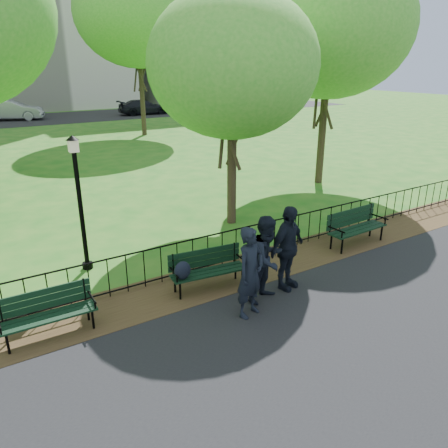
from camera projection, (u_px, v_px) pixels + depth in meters
ground at (266, 304)px, 8.96m from camera, size 120.00×120.00×0.00m
asphalt_path at (410, 408)px, 6.27m from camera, size 60.00×9.20×0.01m
dirt_strip at (226, 276)px, 10.15m from camera, size 60.00×1.60×0.01m
far_street at (12, 121)px, 36.68m from camera, size 70.00×9.00×0.01m
iron_fence at (215, 249)px, 10.37m from camera, size 24.06×0.06×1.00m
apartment_east at (202, 1)px, 55.80m from camera, size 20.00×15.00×24.00m
park_bench_main at (198, 267)px, 9.29m from camera, size 1.72×0.72×0.95m
park_bench_left_a at (47, 308)px, 7.81m from camera, size 1.67×0.54×0.94m
park_bench_right_a at (355, 223)px, 11.74m from camera, size 1.87×0.65×1.05m
lamppost at (80, 199)px, 9.94m from camera, size 0.29×0.29×3.19m
tree_near_e at (232, 65)px, 11.95m from camera, size 4.76×4.76×6.63m
tree_mid_e at (330, 27)px, 15.98m from camera, size 6.08×6.08×8.48m
tree_far_e at (137, 12)px, 27.09m from camera, size 7.79×7.79×10.86m
person_left at (250, 272)px, 8.30m from camera, size 0.77×0.62×1.82m
person_mid at (267, 259)px, 8.87m from camera, size 0.98×0.69×1.82m
person_right at (287, 248)px, 9.30m from camera, size 1.18×0.73×1.88m
sedan_silver at (12, 110)px, 36.74m from camera, size 5.26×3.37×1.64m
sedan_dark at (143, 107)px, 40.83m from camera, size 4.70×2.05×1.35m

